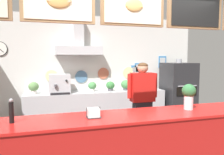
{
  "coord_description": "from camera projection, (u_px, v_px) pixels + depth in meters",
  "views": [
    {
      "loc": [
        -1.08,
        -2.91,
        1.71
      ],
      "look_at": [
        -0.0,
        0.74,
        1.38
      ],
      "focal_mm": 35.71,
      "sensor_mm": 36.0,
      "label": 1
    }
  ],
  "objects": [
    {
      "name": "espresso_machine",
      "position": [
        59.0,
        84.0,
        4.95
      ],
      "size": [
        0.46,
        0.46,
        0.42
      ],
      "color": "silver",
      "rests_on": "back_prep_counter"
    },
    {
      "name": "napkin_holder",
      "position": [
        93.0,
        113.0,
        2.56
      ],
      "size": [
        0.16,
        0.15,
        0.12
      ],
      "color": "#262628",
      "rests_on": "service_counter"
    },
    {
      "name": "pizza_oven",
      "position": [
        178.0,
        94.0,
        5.66
      ],
      "size": [
        0.72,
        0.74,
        1.69
      ],
      "color": "#232326",
      "rests_on": "ground_plane"
    },
    {
      "name": "potted_rosemary",
      "position": [
        126.0,
        85.0,
        5.4
      ],
      "size": [
        0.23,
        0.23,
        0.24
      ],
      "color": "#4C4C51",
      "rests_on": "back_prep_counter"
    },
    {
      "name": "back_prep_counter",
      "position": [
        97.0,
        111.0,
        5.27
      ],
      "size": [
        3.25,
        0.61,
        0.93
      ],
      "color": "#B7BABF",
      "rests_on": "ground_plane"
    },
    {
      "name": "service_counter",
      "position": [
        139.0,
        155.0,
        2.76
      ],
      "size": [
        4.05,
        0.64,
        1.03
      ],
      "color": "#B21916",
      "rests_on": "ground_plane"
    },
    {
      "name": "pepper_grinder",
      "position": [
        11.0,
        111.0,
        2.32
      ],
      "size": [
        0.05,
        0.05,
        0.26
      ],
      "color": "black",
      "rests_on": "service_counter"
    },
    {
      "name": "shop_worker",
      "position": [
        142.0,
        102.0,
        4.21
      ],
      "size": [
        0.6,
        0.22,
        1.62
      ],
      "rotation": [
        0.0,
        0.0,
        3.13
      ],
      "color": "#232328",
      "rests_on": "ground_plane"
    },
    {
      "name": "back_wall_assembly",
      "position": [
        92.0,
        68.0,
        5.37
      ],
      "size": [
        5.47,
        2.88,
        2.74
      ],
      "color": "gray",
      "rests_on": "ground_plane"
    },
    {
      "name": "basil_vase",
      "position": [
        189.0,
        95.0,
        2.94
      ],
      "size": [
        0.18,
        0.18,
        0.34
      ],
      "color": "silver",
      "rests_on": "service_counter"
    },
    {
      "name": "potted_thyme",
      "position": [
        34.0,
        87.0,
        4.82
      ],
      "size": [
        0.22,
        0.22,
        0.26
      ],
      "color": "beige",
      "rests_on": "back_prep_counter"
    },
    {
      "name": "potted_oregano",
      "position": [
        110.0,
        86.0,
        5.3
      ],
      "size": [
        0.2,
        0.2,
        0.22
      ],
      "color": "#4C4C51",
      "rests_on": "back_prep_counter"
    },
    {
      "name": "potted_sage",
      "position": [
        92.0,
        86.0,
        5.21
      ],
      "size": [
        0.19,
        0.19,
        0.22
      ],
      "color": "beige",
      "rests_on": "back_prep_counter"
    }
  ]
}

